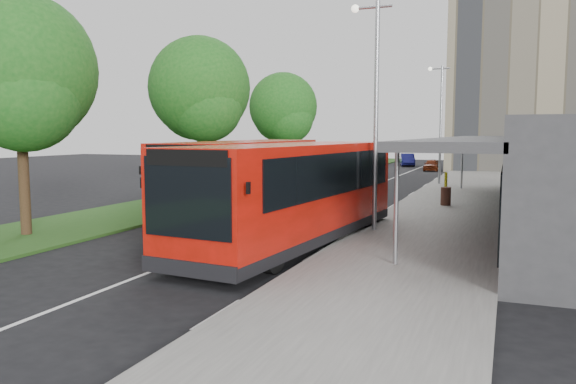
{
  "coord_description": "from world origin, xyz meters",
  "views": [
    {
      "loc": [
        8.61,
        -17.65,
        3.62
      ],
      "look_at": [
        1.25,
        1.04,
        1.5
      ],
      "focal_mm": 35.0,
      "sensor_mm": 36.0,
      "label": 1
    }
  ],
  "objects_px": {
    "tree_mid": "(200,95)",
    "tree_far": "(283,111)",
    "tree_near": "(20,80)",
    "litter_bin": "(446,196)",
    "bollard": "(446,182)",
    "lamp_post_far": "(440,117)",
    "bus_main": "(295,193)",
    "car_near": "(432,165)",
    "car_far": "(407,160)",
    "bus_second": "(248,180)",
    "lamp_post_near": "(374,102)"
  },
  "relations": [
    {
      "from": "tree_mid",
      "to": "bus_main",
      "type": "height_order",
      "value": "tree_mid"
    },
    {
      "from": "lamp_post_far",
      "to": "car_far",
      "type": "relative_size",
      "value": 1.94
    },
    {
      "from": "tree_near",
      "to": "litter_bin",
      "type": "xyz_separation_m",
      "value": [
        12.87,
        13.04,
        -4.83
      ]
    },
    {
      "from": "tree_near",
      "to": "tree_far",
      "type": "height_order",
      "value": "tree_near"
    },
    {
      "from": "tree_near",
      "to": "bollard",
      "type": "height_order",
      "value": "tree_near"
    },
    {
      "from": "lamp_post_far",
      "to": "bus_main",
      "type": "bearing_deg",
      "value": -94.75
    },
    {
      "from": "litter_bin",
      "to": "car_far",
      "type": "bearing_deg",
      "value": 102.47
    },
    {
      "from": "tree_mid",
      "to": "bollard",
      "type": "distance_m",
      "value": 15.28
    },
    {
      "from": "bus_second",
      "to": "litter_bin",
      "type": "bearing_deg",
      "value": 39.95
    },
    {
      "from": "lamp_post_near",
      "to": "car_near",
      "type": "distance_m",
      "value": 35.76
    },
    {
      "from": "tree_near",
      "to": "litter_bin",
      "type": "relative_size",
      "value": 9.64
    },
    {
      "from": "lamp_post_far",
      "to": "bollard",
      "type": "height_order",
      "value": "lamp_post_far"
    },
    {
      "from": "tree_mid",
      "to": "lamp_post_far",
      "type": "height_order",
      "value": "tree_mid"
    },
    {
      "from": "lamp_post_far",
      "to": "litter_bin",
      "type": "relative_size",
      "value": 9.21
    },
    {
      "from": "lamp_post_far",
      "to": "bus_second",
      "type": "xyz_separation_m",
      "value": [
        -5.49,
        -18.84,
        -3.03
      ]
    },
    {
      "from": "tree_far",
      "to": "lamp_post_near",
      "type": "xyz_separation_m",
      "value": [
        11.13,
        -19.05,
        -0.48
      ]
    },
    {
      "from": "tree_near",
      "to": "car_far",
      "type": "relative_size",
      "value": 2.04
    },
    {
      "from": "bollard",
      "to": "car_near",
      "type": "relative_size",
      "value": 0.34
    },
    {
      "from": "tree_near",
      "to": "litter_bin",
      "type": "height_order",
      "value": "tree_near"
    },
    {
      "from": "tree_near",
      "to": "litter_bin",
      "type": "bearing_deg",
      "value": 45.38
    },
    {
      "from": "lamp_post_near",
      "to": "lamp_post_far",
      "type": "xyz_separation_m",
      "value": [
        0.0,
        20.0,
        0.0
      ]
    },
    {
      "from": "bus_second",
      "to": "car_far",
      "type": "height_order",
      "value": "bus_second"
    },
    {
      "from": "tree_mid",
      "to": "bus_second",
      "type": "bearing_deg",
      "value": -46.27
    },
    {
      "from": "tree_near",
      "to": "lamp_post_near",
      "type": "xyz_separation_m",
      "value": [
        11.13,
        4.95,
        -0.69
      ]
    },
    {
      "from": "lamp_post_far",
      "to": "tree_near",
      "type": "bearing_deg",
      "value": -114.04
    },
    {
      "from": "bus_second",
      "to": "bollard",
      "type": "bearing_deg",
      "value": 60.6
    },
    {
      "from": "bus_main",
      "to": "bollard",
      "type": "distance_m",
      "value": 17.9
    },
    {
      "from": "tree_near",
      "to": "tree_mid",
      "type": "relative_size",
      "value": 0.96
    },
    {
      "from": "tree_mid",
      "to": "tree_far",
      "type": "relative_size",
      "value": 1.09
    },
    {
      "from": "tree_far",
      "to": "bus_second",
      "type": "height_order",
      "value": "tree_far"
    },
    {
      "from": "lamp_post_near",
      "to": "bus_second",
      "type": "distance_m",
      "value": 6.38
    },
    {
      "from": "tree_far",
      "to": "bus_second",
      "type": "bearing_deg",
      "value": -72.52
    },
    {
      "from": "lamp_post_far",
      "to": "bus_second",
      "type": "height_order",
      "value": "lamp_post_far"
    },
    {
      "from": "litter_bin",
      "to": "bus_second",
      "type": "bearing_deg",
      "value": -136.22
    },
    {
      "from": "tree_far",
      "to": "bus_second",
      "type": "distance_m",
      "value": 19.08
    },
    {
      "from": "litter_bin",
      "to": "car_near",
      "type": "height_order",
      "value": "car_near"
    },
    {
      "from": "car_near",
      "to": "bollard",
      "type": "bearing_deg",
      "value": -80.07
    },
    {
      "from": "car_near",
      "to": "car_far",
      "type": "relative_size",
      "value": 0.82
    },
    {
      "from": "car_near",
      "to": "car_far",
      "type": "distance_m",
      "value": 8.01
    },
    {
      "from": "tree_near",
      "to": "car_near",
      "type": "height_order",
      "value": "tree_near"
    },
    {
      "from": "tree_far",
      "to": "lamp_post_far",
      "type": "height_order",
      "value": "lamp_post_far"
    },
    {
      "from": "lamp_post_far",
      "to": "bus_main",
      "type": "relative_size",
      "value": 0.68
    },
    {
      "from": "lamp_post_near",
      "to": "litter_bin",
      "type": "distance_m",
      "value": 9.25
    },
    {
      "from": "bollard",
      "to": "tree_mid",
      "type": "bearing_deg",
      "value": -147.42
    },
    {
      "from": "litter_bin",
      "to": "car_near",
      "type": "relative_size",
      "value": 0.26
    },
    {
      "from": "litter_bin",
      "to": "car_far",
      "type": "xyz_separation_m",
      "value": [
        -7.64,
        34.52,
        0.09
      ]
    },
    {
      "from": "tree_far",
      "to": "bus_main",
      "type": "relative_size",
      "value": 0.69
    },
    {
      "from": "lamp_post_far",
      "to": "bus_main",
      "type": "height_order",
      "value": "lamp_post_far"
    },
    {
      "from": "lamp_post_near",
      "to": "bus_main",
      "type": "bearing_deg",
      "value": -124.17
    },
    {
      "from": "tree_mid",
      "to": "tree_far",
      "type": "height_order",
      "value": "tree_mid"
    }
  ]
}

